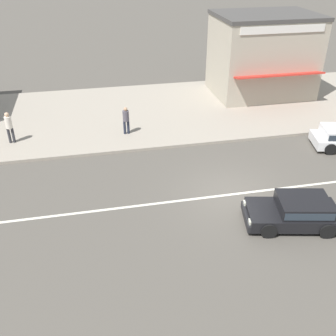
% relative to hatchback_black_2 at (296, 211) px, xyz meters
% --- Properties ---
extents(ground_plane, '(160.00, 160.00, 0.00)m').
position_rel_hatchback_black_2_xyz_m(ground_plane, '(-1.63, 2.35, -0.59)').
color(ground_plane, '#544F47').
extents(lane_centre_stripe, '(50.40, 0.14, 0.01)m').
position_rel_hatchback_black_2_xyz_m(lane_centre_stripe, '(-1.63, 2.35, -0.59)').
color(lane_centre_stripe, silver).
rests_on(lane_centre_stripe, ground).
extents(kerb_strip, '(68.00, 10.00, 0.15)m').
position_rel_hatchback_black_2_xyz_m(kerb_strip, '(-1.63, 12.07, -0.51)').
color(kerb_strip, '#9E9384').
rests_on(kerb_strip, ground).
extents(hatchback_black_2, '(3.81, 2.39, 1.10)m').
position_rel_hatchback_black_2_xyz_m(hatchback_black_2, '(0.00, 0.00, 0.00)').
color(hatchback_black_2, black).
rests_on(hatchback_black_2, ground).
extents(pedestrian_near_clock, '(0.34, 0.34, 1.54)m').
position_rel_hatchback_black_2_xyz_m(pedestrian_near_clock, '(-5.39, 9.02, 0.45)').
color(pedestrian_near_clock, '#232838').
rests_on(pedestrian_near_clock, kerb_strip).
extents(pedestrian_mid_kerb, '(0.34, 0.34, 1.69)m').
position_rel_hatchback_black_2_xyz_m(pedestrian_mid_kerb, '(-11.43, 9.15, 0.55)').
color(pedestrian_mid_kerb, '#333338').
rests_on(pedestrian_mid_kerb, kerb_strip).
extents(shopfront_corner_warung, '(6.44, 5.56, 5.23)m').
position_rel_hatchback_black_2_xyz_m(shopfront_corner_warung, '(4.37, 13.79, 2.18)').
color(shopfront_corner_warung, '#B2A893').
rests_on(shopfront_corner_warung, kerb_strip).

